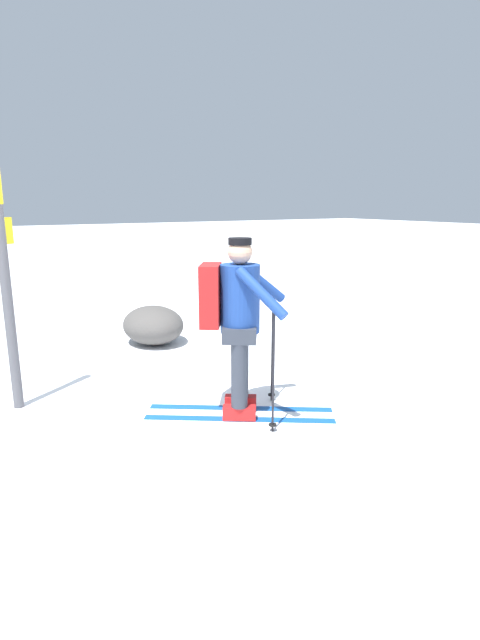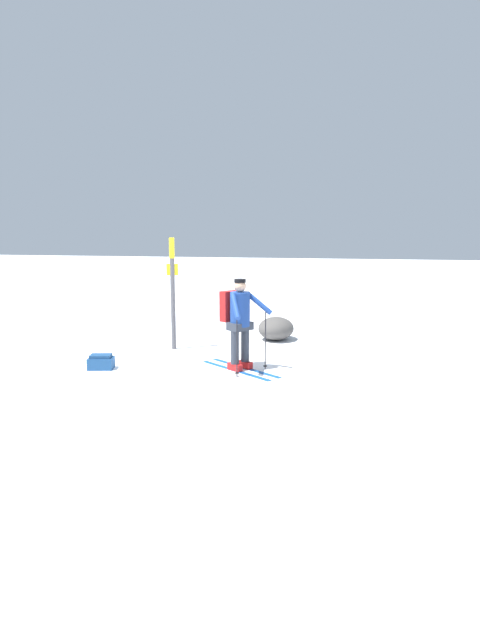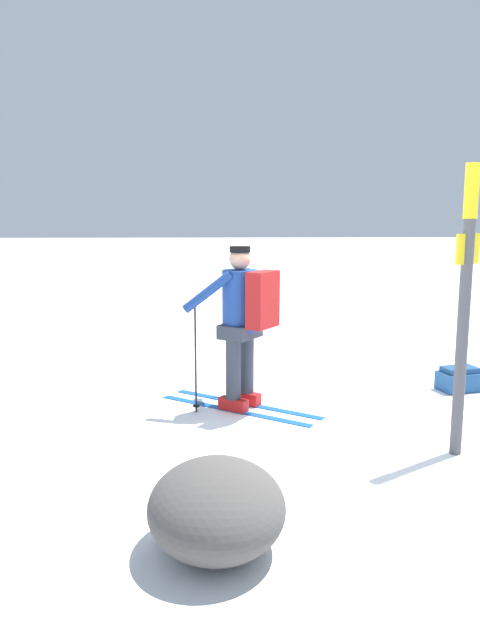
{
  "view_description": "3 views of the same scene",
  "coord_description": "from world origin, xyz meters",
  "px_view_note": "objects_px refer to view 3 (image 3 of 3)",
  "views": [
    {
      "loc": [
        4.2,
        -1.59,
        1.95
      ],
      "look_at": [
        0.48,
        0.68,
        0.91
      ],
      "focal_mm": 28.0,
      "sensor_mm": 36.0,
      "label": 1
    },
    {
      "loc": [
        8.99,
        2.71,
        2.44
      ],
      "look_at": [
        0.48,
        0.68,
        0.91
      ],
      "focal_mm": 28.0,
      "sensor_mm": 36.0,
      "label": 2
    },
    {
      "loc": [
        -5.63,
        0.86,
        1.99
      ],
      "look_at": [
        0.48,
        0.68,
        0.91
      ],
      "focal_mm": 35.0,
      "sensor_mm": 36.0,
      "label": 3
    }
  ],
  "objects_px": {
    "dropped_backpack": "(459,379)",
    "trail_marker": "(465,289)",
    "rock_boulder": "(217,507)",
    "skier": "(243,316)"
  },
  "relations": [
    {
      "from": "dropped_backpack",
      "to": "trail_marker",
      "type": "relative_size",
      "value": 0.21
    },
    {
      "from": "skier",
      "to": "dropped_backpack",
      "type": "height_order",
      "value": "skier"
    },
    {
      "from": "trail_marker",
      "to": "rock_boulder",
      "type": "height_order",
      "value": "trail_marker"
    },
    {
      "from": "skier",
      "to": "trail_marker",
      "type": "height_order",
      "value": "trail_marker"
    },
    {
      "from": "skier",
      "to": "rock_boulder",
      "type": "bearing_deg",
      "value": 174.69
    },
    {
      "from": "rock_boulder",
      "to": "skier",
      "type": "bearing_deg",
      "value": -5.31
    },
    {
      "from": "dropped_backpack",
      "to": "trail_marker",
      "type": "bearing_deg",
      "value": 158.41
    },
    {
      "from": "dropped_backpack",
      "to": "rock_boulder",
      "type": "bearing_deg",
      "value": 140.33
    },
    {
      "from": "trail_marker",
      "to": "rock_boulder",
      "type": "distance_m",
      "value": 2.67
    },
    {
      "from": "dropped_backpack",
      "to": "trail_marker",
      "type": "height_order",
      "value": "trail_marker"
    }
  ]
}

